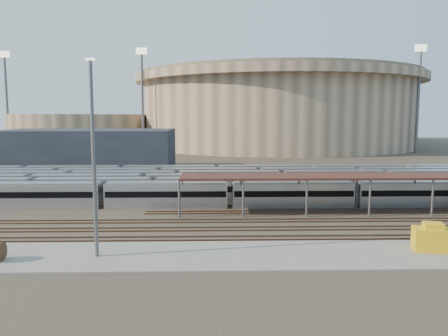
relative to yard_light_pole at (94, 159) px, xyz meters
name	(u,v)px	position (x,y,z in m)	size (l,w,h in m)	color
ground	(239,220)	(14.64, 15.23, -9.61)	(420.00, 420.00, 0.00)	#383026
apron	(197,256)	(9.64, 0.23, -9.51)	(50.00, 9.00, 0.20)	gray
subway_trains	(252,184)	(17.89, 33.73, -7.81)	(123.57, 23.90, 3.60)	#B3B4B8
inspection_shed	(394,177)	(36.64, 19.23, -4.62)	(60.30, 6.00, 5.30)	#59585D
empty_tracks	(242,229)	(14.64, 10.23, -9.52)	(170.00, 9.62, 0.18)	#4C3323
stadium	(277,109)	(39.64, 155.23, 6.86)	(124.00, 124.00, 32.50)	tan
secondary_arena	(80,131)	(-45.36, 145.23, -2.61)	(56.00, 56.00, 14.00)	tan
service_building	(89,149)	(-20.36, 70.23, -4.61)	(42.00, 20.00, 10.00)	#1E232D
floodlight_0	(142,96)	(-15.36, 125.23, 11.04)	(4.00, 1.00, 38.40)	#59585D
floodlight_1	(7,97)	(-70.36, 135.23, 11.04)	(4.00, 1.00, 38.40)	#59585D
floodlight_2	(418,95)	(84.64, 115.23, 11.04)	(4.00, 1.00, 38.40)	#59585D
floodlight_3	(200,101)	(4.64, 175.23, 11.04)	(4.00, 1.00, 38.40)	#59585D
yard_light_pole	(94,159)	(0.00, 0.00, 0.00)	(0.81, 0.36, 18.65)	#59585D
yellow_equipment	(432,239)	(33.14, 0.98, -8.28)	(3.62, 2.26, 2.26)	gold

